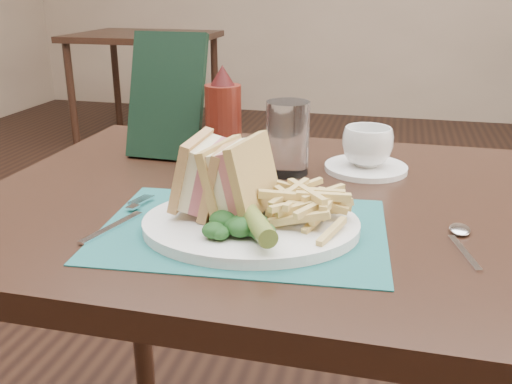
% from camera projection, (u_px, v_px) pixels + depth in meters
% --- Properties ---
extents(floor, '(7.00, 7.00, 0.00)m').
position_uv_depth(floor, '(299.00, 377.00, 1.65)').
color(floor, black).
rests_on(floor, ground).
extents(wall_back, '(6.00, 0.00, 6.00)m').
position_uv_depth(wall_back, '(370.00, 116.00, 4.83)').
color(wall_back, tan).
rests_on(wall_back, ground).
extents(table_main, '(0.90, 0.75, 0.75)m').
position_uv_depth(table_main, '(257.00, 382.00, 1.06)').
color(table_main, black).
rests_on(table_main, ground).
extents(table_bg_left, '(0.90, 0.75, 0.75)m').
position_uv_depth(table_bg_left, '(147.00, 90.00, 3.92)').
color(table_bg_left, black).
rests_on(table_bg_left, ground).
extents(placemat, '(0.42, 0.31, 0.00)m').
position_uv_depth(placemat, '(243.00, 229.00, 0.79)').
color(placemat, '#1B5958').
rests_on(placemat, table_main).
extents(plate, '(0.34, 0.29, 0.01)m').
position_uv_depth(plate, '(251.00, 225.00, 0.79)').
color(plate, white).
rests_on(plate, placemat).
extents(sandwich_half_a, '(0.08, 0.11, 0.11)m').
position_uv_depth(sandwich_half_a, '(191.00, 173.00, 0.81)').
color(sandwich_half_a, tan).
rests_on(sandwich_half_a, plate).
extents(sandwich_half_b, '(0.10, 0.12, 0.11)m').
position_uv_depth(sandwich_half_b, '(227.00, 175.00, 0.79)').
color(sandwich_half_b, tan).
rests_on(sandwich_half_b, plate).
extents(kale_garnish, '(0.11, 0.08, 0.03)m').
position_uv_depth(kale_garnish, '(240.00, 226.00, 0.73)').
color(kale_garnish, '#143816').
rests_on(kale_garnish, plate).
extents(pickle_spear, '(0.08, 0.12, 0.03)m').
position_uv_depth(pickle_spear, '(256.00, 221.00, 0.72)').
color(pickle_spear, '#576C29').
rests_on(pickle_spear, plate).
extents(fries_pile, '(0.18, 0.20, 0.05)m').
position_uv_depth(fries_pile, '(307.00, 201.00, 0.78)').
color(fries_pile, '#D4B86A').
rests_on(fries_pile, plate).
extents(fork, '(0.08, 0.17, 0.01)m').
position_uv_depth(fork, '(122.00, 216.00, 0.82)').
color(fork, silver).
rests_on(fork, placemat).
extents(spoon, '(0.07, 0.15, 0.01)m').
position_uv_depth(spoon, '(463.00, 242.00, 0.75)').
color(spoon, silver).
rests_on(spoon, table_main).
extents(saucer, '(0.17, 0.17, 0.01)m').
position_uv_depth(saucer, '(366.00, 168.00, 1.04)').
color(saucer, white).
rests_on(saucer, table_main).
extents(coffee_cup, '(0.13, 0.13, 0.07)m').
position_uv_depth(coffee_cup, '(367.00, 146.00, 1.03)').
color(coffee_cup, white).
rests_on(coffee_cup, saucer).
extents(drinking_glass, '(0.08, 0.08, 0.13)m').
position_uv_depth(drinking_glass, '(288.00, 138.00, 1.01)').
color(drinking_glass, white).
rests_on(drinking_glass, table_main).
extents(ketchup_bottle, '(0.09, 0.09, 0.19)m').
position_uv_depth(ketchup_bottle, '(223.00, 116.00, 1.05)').
color(ketchup_bottle, '#50150D').
rests_on(ketchup_bottle, table_main).
extents(check_presenter, '(0.15, 0.09, 0.24)m').
position_uv_depth(check_presenter, '(167.00, 96.00, 1.10)').
color(check_presenter, black).
rests_on(check_presenter, table_main).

